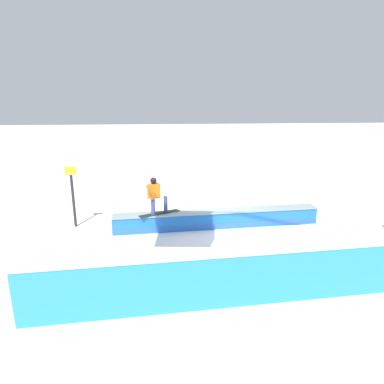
% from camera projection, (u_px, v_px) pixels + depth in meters
% --- Properties ---
extents(ground_plane, '(120.00, 120.00, 0.00)m').
position_uv_depth(ground_plane, '(217.00, 227.00, 12.03)').
color(ground_plane, white).
extents(grind_box, '(7.52, 1.00, 0.63)m').
position_uv_depth(grind_box, '(218.00, 219.00, 11.95)').
color(grind_box, blue).
rests_on(grind_box, ground_plane).
extents(snowboarder, '(1.48, 0.90, 1.32)m').
position_uv_depth(snowboarder, '(155.00, 195.00, 11.28)').
color(snowboarder, black).
rests_on(snowboarder, grind_box).
extents(safety_fence, '(10.11, 0.61, 1.20)m').
position_uv_depth(safety_fence, '(257.00, 281.00, 7.24)').
color(safety_fence, '#2987DE').
rests_on(safety_fence, ground_plane).
extents(trail_marker, '(0.40, 0.10, 2.25)m').
position_uv_depth(trail_marker, '(73.00, 195.00, 11.76)').
color(trail_marker, '#262628').
rests_on(trail_marker, ground_plane).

